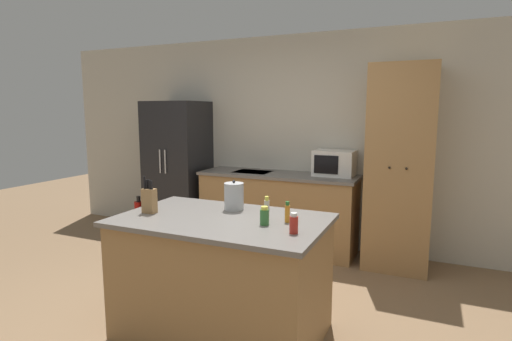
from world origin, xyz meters
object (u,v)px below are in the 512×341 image
(pantry_cabinet, at_px, (400,168))
(kettle, at_px, (234,196))
(spice_bottle_short_red, at_px, (267,209))
(spice_bottle_amber_oil, at_px, (294,224))
(knife_block, at_px, (149,200))
(fire_extinguisher, at_px, (139,216))
(microwave, at_px, (334,163))
(spice_bottle_tall_dark, at_px, (264,216))
(spice_bottle_green_herb, at_px, (287,213))
(refrigerator, at_px, (178,169))

(pantry_cabinet, height_order, kettle, pantry_cabinet)
(spice_bottle_short_red, height_order, spice_bottle_amber_oil, spice_bottle_short_red)
(knife_block, relative_size, fire_extinguisher, 0.55)
(spice_bottle_short_red, relative_size, fire_extinguisher, 0.33)
(pantry_cabinet, distance_m, microwave, 0.74)
(spice_bottle_tall_dark, bearing_deg, fire_extinguisher, 145.60)
(kettle, bearing_deg, spice_bottle_green_herb, -19.35)
(microwave, height_order, spice_bottle_amber_oil, microwave)
(knife_block, distance_m, kettle, 0.65)
(knife_block, xyz_separation_m, fire_extinguisher, (-1.71, 1.86, -0.78))
(spice_bottle_tall_dark, height_order, spice_bottle_amber_oil, spice_bottle_amber_oil)
(spice_bottle_green_herb, distance_m, kettle, 0.54)
(spice_bottle_green_herb, bearing_deg, spice_bottle_tall_dark, -133.99)
(knife_block, relative_size, spice_bottle_short_red, 1.67)
(refrigerator, distance_m, microwave, 2.10)
(spice_bottle_tall_dark, height_order, spice_bottle_green_herb, spice_bottle_green_herb)
(spice_bottle_short_red, relative_size, spice_bottle_amber_oil, 1.26)
(spice_bottle_short_red, relative_size, kettle, 0.71)
(spice_bottle_green_herb, bearing_deg, kettle, 160.65)
(pantry_cabinet, relative_size, kettle, 9.05)
(pantry_cabinet, xyz_separation_m, spice_bottle_short_red, (-0.77, -1.85, -0.10))
(spice_bottle_tall_dark, bearing_deg, spice_bottle_amber_oil, -22.62)
(knife_block, relative_size, spice_bottle_green_herb, 1.91)
(pantry_cabinet, xyz_separation_m, fire_extinguisher, (-3.37, -0.18, -0.85))
(microwave, distance_m, kettle, 1.83)
(microwave, relative_size, spice_bottle_amber_oil, 3.40)
(kettle, bearing_deg, microwave, 77.66)
(spice_bottle_green_herb, distance_m, fire_extinguisher, 3.32)
(spice_bottle_amber_oil, bearing_deg, pantry_cabinet, 76.99)
(fire_extinguisher, bearing_deg, spice_bottle_amber_oil, -33.50)
(knife_block, height_order, spice_bottle_green_herb, knife_block)
(spice_bottle_tall_dark, xyz_separation_m, spice_bottle_green_herb, (0.12, 0.13, 0.01))
(refrigerator, bearing_deg, fire_extinguisher, -163.85)
(spice_bottle_short_red, xyz_separation_m, kettle, (-0.35, 0.17, 0.03))
(pantry_cabinet, relative_size, spice_bottle_amber_oil, 15.96)
(spice_bottle_short_red, distance_m, kettle, 0.39)
(spice_bottle_amber_oil, height_order, kettle, kettle)
(microwave, xyz_separation_m, spice_bottle_short_red, (-0.04, -1.96, -0.10))
(knife_block, xyz_separation_m, spice_bottle_tall_dark, (0.94, 0.05, -0.04))
(refrigerator, height_order, kettle, refrigerator)
(kettle, bearing_deg, spice_bottle_short_red, -25.52)
(microwave, distance_m, spice_bottle_green_herb, 1.98)
(knife_block, bearing_deg, pantry_cabinet, 50.77)
(pantry_cabinet, xyz_separation_m, kettle, (-1.12, -1.68, -0.07))
(microwave, relative_size, spice_bottle_short_red, 2.69)
(knife_block, bearing_deg, spice_bottle_tall_dark, 3.28)
(refrigerator, xyz_separation_m, spice_bottle_amber_oil, (2.33, -2.07, 0.06))
(spice_bottle_amber_oil, bearing_deg, spice_bottle_short_red, 139.86)
(refrigerator, relative_size, kettle, 7.59)
(microwave, relative_size, kettle, 1.93)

